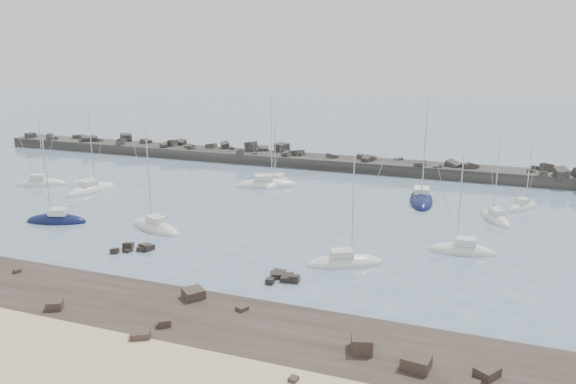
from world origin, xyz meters
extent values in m
plane|color=slate|center=(0.00, 0.00, 0.00)|extent=(400.00, 400.00, 0.00)
cube|color=#2B211D|center=(0.00, -22.00, 0.00)|extent=(140.00, 12.00, 0.70)
cube|color=#2B211D|center=(27.58, -21.97, 0.79)|extent=(2.00, 1.76, 0.88)
cube|color=#2B211D|center=(-9.82, -18.65, 0.52)|extent=(0.67, 0.67, 0.33)
cube|color=#2B211D|center=(20.55, -26.34, 0.55)|extent=(0.65, 0.68, 0.40)
cube|color=#2B211D|center=(31.99, -21.35, 0.67)|extent=(1.81, 1.88, 0.65)
cube|color=#2B211D|center=(8.84, -22.77, 0.64)|extent=(1.22, 1.20, 0.58)
cube|color=#2B211D|center=(8.30, -25.08, 0.66)|extent=(1.76, 1.65, 0.62)
cube|color=#2B211D|center=(-1.02, -23.42, 0.70)|extent=(1.58, 1.51, 0.69)
cube|color=#2B211D|center=(23.69, -21.01, 0.92)|extent=(1.89, 2.14, 1.15)
cube|color=#2B211D|center=(8.45, -17.71, 0.75)|extent=(2.29, 2.28, 0.79)
cube|color=#2B211D|center=(13.25, -18.30, 0.51)|extent=(1.05, 1.08, 0.32)
cube|color=black|center=(-5.01, -10.48, 0.13)|extent=(1.04, 0.94, 0.92)
cube|color=black|center=(-2.43, -8.53, 0.15)|extent=(1.63, 1.63, 1.13)
cube|color=black|center=(-2.43, -8.51, -0.10)|extent=(0.86, 0.90, 0.68)
cube|color=black|center=(-4.54, -8.79, 0.28)|extent=(1.29, 1.25, 0.86)
cube|color=black|center=(-2.75, -9.01, 0.25)|extent=(1.02, 0.91, 0.53)
cube|color=black|center=(-3.98, -9.71, -0.03)|extent=(0.87, 0.94, 0.70)
cube|color=black|center=(13.11, -12.03, 0.28)|extent=(0.75, 0.69, 0.51)
cube|color=black|center=(15.09, -10.93, 0.22)|extent=(0.97, 0.86, 0.98)
cube|color=black|center=(13.20, -10.61, 0.25)|extent=(1.48, 1.39, 0.76)
cube|color=black|center=(13.10, -9.62, -0.09)|extent=(1.60, 1.47, 1.12)
cube|color=black|center=(14.39, -10.81, -0.03)|extent=(1.28, 1.39, 1.40)
cube|color=#292724|center=(-7.50, 38.00, 0.20)|extent=(115.00, 6.00, 3.20)
cube|color=#292724|center=(-16.54, 39.70, 1.60)|extent=(1.82, 1.66, 1.32)
cube|color=#292724|center=(-24.52, 38.40, 1.72)|extent=(1.29, 1.62, 1.45)
cube|color=#292724|center=(-44.87, 37.63, 1.86)|extent=(1.43, 1.61, 1.39)
cube|color=#292724|center=(-1.44, 38.12, 2.02)|extent=(1.93, 1.78, 1.43)
cube|color=#292724|center=(27.33, 37.17, 1.82)|extent=(1.79, 1.72, 1.55)
cube|color=#292724|center=(-11.44, 39.00, 2.50)|extent=(2.46, 2.05, 2.27)
cube|color=#292724|center=(25.18, 37.79, 1.97)|extent=(3.04, 2.80, 1.82)
cube|color=#292724|center=(-48.07, 36.92, 2.08)|extent=(2.92, 2.56, 2.34)
cube|color=#292724|center=(-3.41, 36.36, 2.09)|extent=(1.84, 1.59, 1.50)
cube|color=#292724|center=(-59.28, 39.25, 1.93)|extent=(1.88, 1.71, 1.47)
cube|color=#292724|center=(15.90, 40.23, 1.56)|extent=(1.97, 1.82, 1.25)
cube|color=#292724|center=(-40.17, 38.82, 1.90)|extent=(2.18, 2.05, 1.81)
cube|color=#292724|center=(-17.18, 39.66, 2.31)|extent=(2.01, 2.26, 1.89)
cube|color=#292724|center=(4.51, 38.18, 1.76)|extent=(2.42, 2.37, 1.60)
cube|color=#292724|center=(-7.97, 36.64, 1.46)|extent=(1.62, 1.68, 0.88)
cube|color=#292724|center=(-20.10, 39.58, 1.91)|extent=(2.32, 2.70, 1.83)
cube|color=#292724|center=(-28.82, 36.42, 1.95)|extent=(1.87, 1.89, 1.59)
cube|color=#292724|center=(-55.73, 36.13, 1.81)|extent=(1.87, 2.15, 1.69)
cube|color=#292724|center=(-52.09, 39.40, 2.02)|extent=(2.27, 2.24, 1.07)
cube|color=#292724|center=(-29.26, 38.07, 2.06)|extent=(0.97, 1.21, 1.23)
cube|color=#292724|center=(-40.01, 39.93, 2.51)|extent=(2.95, 2.83, 2.08)
cube|color=#292724|center=(20.07, 36.39, 1.81)|extent=(1.93, 2.14, 1.71)
cube|color=#292724|center=(-62.06, 36.72, 2.20)|extent=(2.07, 2.10, 1.37)
cube|color=#292724|center=(-28.18, 38.72, 2.20)|extent=(2.04, 2.14, 1.86)
cube|color=#292724|center=(11.30, 38.75, 1.77)|extent=(1.94, 2.06, 1.55)
cube|color=#292724|center=(-2.03, 38.23, 1.99)|extent=(2.97, 2.83, 1.75)
cube|color=#292724|center=(36.90, 37.55, 1.64)|extent=(1.43, 1.23, 1.43)
cube|color=#292724|center=(-9.39, 40.20, 1.91)|extent=(2.51, 2.50, 1.62)
cube|color=#292724|center=(-46.39, 37.62, 2.14)|extent=(1.90, 1.88, 1.84)
cube|color=#292724|center=(-38.49, 35.82, 1.92)|extent=(1.73, 1.95, 1.60)
cube|color=#292724|center=(41.06, 35.97, 2.17)|extent=(2.29, 2.82, 2.24)
cube|color=#292724|center=(28.19, 37.65, 1.92)|extent=(2.26, 2.29, 1.67)
cube|color=#292724|center=(-22.91, 36.71, 1.92)|extent=(1.73, 1.51, 1.61)
cube|color=#292724|center=(9.53, 38.93, 2.00)|extent=(1.65, 1.55, 1.34)
cube|color=#292724|center=(-9.57, 36.32, 1.54)|extent=(1.47, 1.29, 1.14)
cube|color=#292724|center=(-15.34, 38.88, 1.90)|extent=(1.25, 1.33, 1.11)
cube|color=#292724|center=(37.80, 40.29, 1.84)|extent=(1.70, 1.59, 1.32)
cube|color=#292724|center=(-5.86, 40.51, 2.40)|extent=(2.98, 2.88, 1.99)
cube|color=#292724|center=(-27.07, 40.24, 2.16)|extent=(1.59, 1.85, 1.73)
cube|color=#292724|center=(-4.84, 39.53, 1.77)|extent=(1.62, 1.43, 1.65)
cube|color=#292724|center=(-34.92, 39.45, 2.05)|extent=(1.98, 2.18, 1.46)
cube|color=#292724|center=(39.25, 39.28, 2.18)|extent=(2.33, 2.39, 2.13)
cube|color=#292724|center=(-12.02, 35.40, 2.09)|extent=(1.78, 1.61, 1.40)
cube|color=#292724|center=(38.60, 35.72, 1.90)|extent=(1.45, 1.46, 1.46)
cube|color=#292724|center=(41.28, 36.33, 1.71)|extent=(1.90, 1.75, 1.10)
cube|color=#292724|center=(22.90, 36.11, 1.62)|extent=(1.79, 1.64, 1.35)
cube|color=#292724|center=(-10.52, 39.92, 1.83)|extent=(2.52, 2.51, 1.78)
cube|color=#292724|center=(11.07, 36.94, 2.06)|extent=(2.01, 2.26, 1.54)
ellipsoid|color=silver|center=(-34.18, 10.04, 0.05)|extent=(7.66, 5.52, 2.12)
cube|color=silver|center=(-34.51, 9.87, 1.32)|extent=(2.54, 2.30, 0.74)
cylinder|color=silver|center=(-33.65, 10.32, 5.98)|extent=(0.13, 0.13, 10.05)
cylinder|color=silver|center=(-34.97, 9.63, 2.01)|extent=(2.68, 1.48, 0.11)
ellipsoid|color=#0E143A|center=(-18.31, -4.22, 0.05)|extent=(7.83, 4.37, 2.16)
cube|color=silver|center=(-17.96, -4.12, 1.35)|extent=(2.44, 2.05, 0.76)
cylinder|color=silver|center=(-18.89, -4.40, 6.01)|extent=(0.13, 0.13, 10.09)
cylinder|color=silver|center=(-17.45, -3.97, 2.05)|extent=(2.90, 0.97, 0.11)
ellipsoid|color=silver|center=(-24.34, 9.64, 0.05)|extent=(4.50, 8.90, 2.23)
cube|color=silver|center=(-24.44, 9.22, 1.36)|extent=(2.21, 2.71, 0.73)
cylinder|color=silver|center=(-24.19, 10.30, 6.75)|extent=(0.12, 0.12, 11.50)
cylinder|color=silver|center=(-24.57, 8.64, 2.04)|extent=(0.87, 3.34, 0.10)
ellipsoid|color=silver|center=(-1.11, 21.68, 0.05)|extent=(9.75, 6.77, 2.28)
cube|color=silver|center=(-1.54, 21.48, 1.37)|extent=(3.21, 2.87, 0.69)
cylinder|color=silver|center=(-0.44, 22.02, 7.38)|extent=(0.12, 0.12, 12.73)
cylinder|color=silver|center=(-2.13, 21.19, 2.01)|extent=(3.43, 1.75, 0.10)
ellipsoid|color=silver|center=(-5.48, -2.24, 0.05)|extent=(8.64, 5.36, 2.19)
cube|color=silver|center=(-5.09, -2.39, 1.34)|extent=(2.76, 2.39, 0.72)
cylinder|color=silver|center=(-6.09, -2.00, 6.57)|extent=(0.12, 0.12, 11.17)
cylinder|color=silver|center=(-4.55, -2.60, 2.01)|extent=(3.13, 1.28, 0.10)
ellipsoid|color=silver|center=(-0.04, 23.12, 0.05)|extent=(2.63, 7.45, 2.00)
cube|color=silver|center=(-0.02, 23.49, 1.24)|extent=(1.58, 2.13, 0.67)
cylinder|color=silver|center=(-0.07, 22.53, 5.86)|extent=(0.12, 0.12, 9.92)
cylinder|color=silver|center=(0.00, 24.00, 1.86)|extent=(0.24, 2.94, 0.10)
ellipsoid|color=silver|center=(18.35, -5.14, 0.05)|extent=(7.90, 5.70, 1.99)
cube|color=silver|center=(18.02, -5.32, 1.22)|extent=(2.63, 2.38, 0.65)
cylinder|color=silver|center=(18.90, -4.85, 6.08)|extent=(0.11, 0.11, 10.37)
cylinder|color=silver|center=(17.54, -5.57, 1.82)|extent=(2.76, 1.52, 0.09)
ellipsoid|color=#0E143A|center=(22.36, 20.89, 0.05)|extent=(4.62, 10.44, 2.48)
cube|color=silver|center=(22.28, 21.39, 1.49)|extent=(2.44, 3.10, 0.77)
cylinder|color=silver|center=(22.48, 20.09, 7.91)|extent=(0.13, 0.13, 13.61)
cylinder|color=silver|center=(22.17, 22.09, 2.20)|extent=(0.72, 4.00, 0.11)
ellipsoid|color=silver|center=(28.93, 2.24, 0.05)|extent=(7.13, 2.90, 2.01)
cube|color=silver|center=(29.28, 2.28, 1.26)|extent=(2.08, 1.60, 0.71)
cylinder|color=silver|center=(28.38, 2.18, 5.58)|extent=(0.12, 0.12, 9.36)
cylinder|color=silver|center=(29.76, 2.34, 1.91)|extent=(2.77, 0.41, 0.10)
ellipsoid|color=silver|center=(32.07, 15.54, 0.05)|extent=(5.04, 7.24, 1.94)
cube|color=silver|center=(32.22, 15.22, 1.20)|extent=(2.13, 2.38, 0.66)
cylinder|color=silver|center=(31.82, 16.04, 5.60)|extent=(0.11, 0.11, 9.45)
cylinder|color=silver|center=(32.44, 14.78, 1.82)|extent=(1.32, 2.56, 0.09)
ellipsoid|color=silver|center=(35.48, 22.13, 0.05)|extent=(4.96, 6.01, 1.79)
cube|color=silver|center=(35.31, 21.88, 1.13)|extent=(1.96, 2.08, 0.65)
cylinder|color=silver|center=(35.76, 22.53, 4.87)|extent=(0.11, 0.11, 8.12)
cylinder|color=silver|center=(35.07, 21.54, 1.73)|extent=(1.45, 2.03, 0.09)
camera|label=1|loc=(31.09, -55.72, 21.04)|focal=35.00mm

